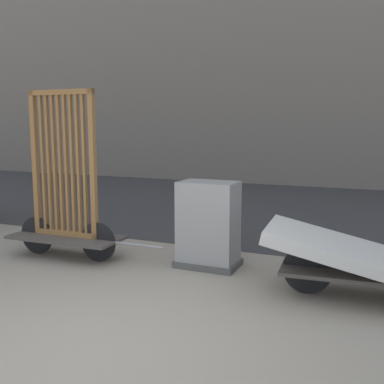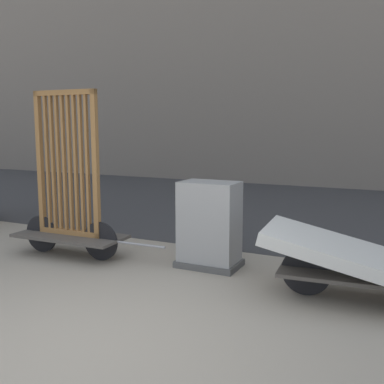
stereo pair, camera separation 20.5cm
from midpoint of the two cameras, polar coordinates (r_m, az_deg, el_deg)
name	(u,v)px [view 2 (the right image)]	position (r m, az deg, el deg)	size (l,w,h in m)	color
ground_plane	(77,352)	(3.89, -12.83, -19.26)	(60.00, 60.00, 0.00)	gray
road_strip	(291,208)	(10.18, 13.06, -1.99)	(56.00, 7.59, 0.01)	#38383A
bike_cart_with_bedframe	(69,202)	(6.36, -14.46, -1.29)	(2.28, 0.72, 2.27)	#4C4742
bike_cart_with_mattress	(358,260)	(4.96, 21.50, -8.09)	(2.48, 1.14, 0.75)	#4C4742
utility_cabinet	(209,228)	(5.75, 3.25, -4.56)	(0.79, 0.53, 1.10)	#4C4C4C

